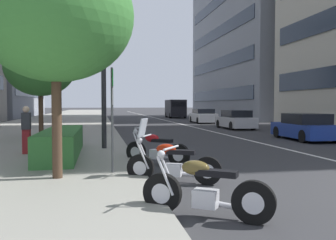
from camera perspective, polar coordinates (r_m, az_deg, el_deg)
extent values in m
cube|color=gray|center=(35.51, -17.29, -0.41)|extent=(160.00, 10.05, 0.15)
cube|color=silver|center=(40.96, -0.53, -0.03)|extent=(110.00, 0.16, 0.01)
cylinder|color=black|center=(6.07, -0.93, -11.52)|extent=(0.47, 0.62, 0.67)
cylinder|color=silver|center=(6.07, -0.93, -11.52)|extent=(0.29, 0.35, 0.33)
cylinder|color=black|center=(5.65, 13.48, -12.64)|extent=(0.47, 0.62, 0.67)
cylinder|color=silver|center=(5.65, 13.48, -12.64)|extent=(0.29, 0.35, 0.33)
cube|color=silver|center=(5.82, 6.00, -12.31)|extent=(0.43, 0.46, 0.28)
cube|color=black|center=(5.68, 7.78, -8.38)|extent=(0.54, 0.65, 0.10)
ellipsoid|color=brown|center=(5.77, 4.39, -7.59)|extent=(0.46, 0.52, 0.24)
cylinder|color=silver|center=(5.91, -0.49, -8.86)|extent=(0.21, 0.29, 0.64)
cylinder|color=silver|center=(6.03, 0.04, -8.62)|extent=(0.21, 0.29, 0.64)
cylinder|color=silver|center=(5.87, 0.50, -4.45)|extent=(0.52, 0.36, 0.04)
sphere|color=silver|center=(5.95, -1.11, -5.51)|extent=(0.14, 0.14, 0.14)
cylinder|color=silver|center=(5.91, 9.07, -13.27)|extent=(0.46, 0.62, 0.16)
cylinder|color=black|center=(8.47, -4.41, -7.59)|extent=(0.38, 0.63, 0.64)
cylinder|color=silver|center=(8.47, -4.41, -7.59)|extent=(0.25, 0.34, 0.32)
cylinder|color=black|center=(8.12, 6.34, -8.04)|extent=(0.38, 0.63, 0.64)
cylinder|color=silver|center=(8.12, 6.34, -8.04)|extent=(0.25, 0.34, 0.32)
cube|color=silver|center=(8.26, 0.84, -7.95)|extent=(0.40, 0.45, 0.28)
cube|color=black|center=(8.16, 2.08, -5.13)|extent=(0.47, 0.67, 0.10)
ellipsoid|color=#991E0A|center=(8.23, -0.31, -4.64)|extent=(0.41, 0.52, 0.24)
cylinder|color=silver|center=(8.33, -4.05, -5.62)|extent=(0.17, 0.31, 0.64)
cylinder|color=silver|center=(8.47, -3.75, -5.50)|extent=(0.17, 0.31, 0.64)
cylinder|color=silver|center=(8.32, -3.39, -2.49)|extent=(0.56, 0.29, 0.04)
sphere|color=silver|center=(8.39, -4.56, -3.27)|extent=(0.14, 0.14, 0.14)
cube|color=#B2BCC6|center=(8.34, -4.04, -1.24)|extent=(0.45, 0.30, 0.44)
cylinder|color=silver|center=(8.36, 2.96, -8.62)|extent=(0.37, 0.66, 0.16)
cylinder|color=black|center=(11.13, -5.10, -5.11)|extent=(0.52, 0.59, 0.66)
cylinder|color=silver|center=(11.13, -5.10, -5.11)|extent=(0.31, 0.34, 0.33)
cylinder|color=black|center=(10.38, 1.75, -5.65)|extent=(0.52, 0.59, 0.66)
cylinder|color=silver|center=(10.38, 1.75, -5.65)|extent=(0.31, 0.34, 0.33)
cube|color=silver|center=(10.74, -1.79, -5.46)|extent=(0.44, 0.46, 0.28)
cube|color=black|center=(10.60, -0.96, -3.30)|extent=(0.58, 0.63, 0.10)
ellipsoid|color=#AD1116|center=(10.77, -2.57, -2.89)|extent=(0.48, 0.51, 0.24)
cylinder|color=silver|center=(10.99, -4.96, -3.59)|extent=(0.24, 0.27, 0.64)
cylinder|color=silver|center=(11.11, -4.56, -3.53)|extent=(0.24, 0.27, 0.64)
cylinder|color=silver|center=(10.97, -4.42, -1.23)|extent=(0.48, 0.41, 0.04)
sphere|color=silver|center=(11.08, -5.19, -1.82)|extent=(0.14, 0.14, 0.14)
cylinder|color=silver|center=(10.74, -0.12, -6.09)|extent=(0.51, 0.58, 0.16)
cube|color=navy|center=(19.46, 20.94, -1.54)|extent=(4.20, 1.97, 0.68)
cube|color=black|center=(19.31, 21.15, 0.20)|extent=(2.24, 1.74, 0.52)
cylinder|color=black|center=(20.30, 17.04, -1.84)|extent=(0.63, 0.25, 0.62)
cylinder|color=black|center=(21.05, 21.05, -1.74)|extent=(0.63, 0.25, 0.62)
cylinder|color=black|center=(17.89, 20.79, -2.46)|extent=(0.63, 0.25, 0.62)
cylinder|color=black|center=(18.74, 25.14, -2.31)|extent=(0.63, 0.25, 0.62)
cube|color=#B7B7BC|center=(26.98, 10.65, -0.29)|extent=(4.23, 1.75, 0.73)
cube|color=black|center=(26.78, 10.81, 1.00)|extent=(2.24, 1.60, 0.49)
cylinder|color=black|center=(28.02, 8.10, -0.59)|extent=(0.62, 0.22, 0.62)
cylinder|color=black|center=(28.58, 11.10, -0.55)|extent=(0.62, 0.22, 0.62)
cylinder|color=black|center=(25.41, 10.14, -0.92)|extent=(0.62, 0.22, 0.62)
cylinder|color=black|center=(26.02, 13.39, -0.87)|extent=(0.62, 0.22, 0.62)
cube|color=silver|center=(34.95, 5.58, 0.40)|extent=(4.35, 1.93, 0.78)
cube|color=black|center=(34.79, 5.64, 1.40)|extent=(2.40, 1.73, 0.44)
cylinder|color=black|center=(36.14, 3.75, 0.11)|extent=(0.63, 0.24, 0.62)
cylinder|color=black|center=(36.54, 6.25, 0.13)|extent=(0.63, 0.24, 0.62)
cylinder|color=black|center=(33.39, 4.83, -0.08)|extent=(0.63, 0.24, 0.62)
cylinder|color=black|center=(33.82, 7.52, -0.06)|extent=(0.63, 0.24, 0.62)
cube|color=black|center=(48.54, 1.17, 1.92)|extent=(5.32, 2.30, 2.21)
cube|color=black|center=(45.98, 1.74, 2.50)|extent=(0.11, 1.77, 0.56)
cylinder|color=black|center=(50.17, -0.25, 0.84)|extent=(0.73, 0.29, 0.72)
cylinder|color=black|center=(50.49, 1.89, 0.85)|extent=(0.73, 0.29, 0.72)
cylinder|color=black|center=(46.64, 0.40, 0.71)|extent=(0.73, 0.29, 0.72)
cylinder|color=black|center=(46.99, 2.70, 0.72)|extent=(0.73, 0.29, 0.72)
cylinder|color=#47494C|center=(8.76, -8.88, -0.03)|extent=(0.06, 0.06, 2.54)
cube|color=#1E8C33|center=(8.77, -8.83, 6.65)|extent=(0.32, 0.02, 0.40)
cube|color=silver|center=(8.75, -8.81, 3.71)|extent=(0.32, 0.02, 0.40)
cylinder|color=#232326|center=(14.00, -10.27, 14.56)|extent=(0.18, 0.18, 9.18)
cube|color=gold|center=(13.55, -10.24, 12.49)|extent=(0.56, 0.03, 1.10)
cube|color=gold|center=(14.24, -10.27, 12.00)|extent=(0.56, 0.03, 1.10)
cube|color=#337033|center=(12.13, -16.57, -3.46)|extent=(5.34, 1.10, 0.83)
cylinder|color=#473323|center=(8.37, -17.28, -0.98)|extent=(0.22, 0.22, 2.32)
ellipsoid|color=#387A33|center=(8.59, -17.50, 15.64)|extent=(3.47, 3.47, 2.95)
cylinder|color=#473323|center=(17.94, -19.58, 0.60)|extent=(0.22, 0.22, 2.21)
ellipsoid|color=#387A33|center=(18.02, -19.69, 8.05)|extent=(3.28, 3.28, 2.79)
cube|color=maroon|center=(12.96, -21.60, -3.19)|extent=(0.33, 0.25, 0.82)
cube|color=#2D2D33|center=(12.91, -21.65, -0.15)|extent=(0.41, 0.27, 0.56)
sphere|color=beige|center=(12.90, -21.67, 1.58)|extent=(0.22, 0.22, 0.22)
cube|color=#232D3D|center=(48.70, 7.84, 3.98)|extent=(23.12, 0.08, 1.50)
cube|color=#232D3D|center=(48.98, 7.87, 8.84)|extent=(23.12, 0.08, 1.50)
cube|color=#232D3D|center=(49.61, 7.90, 13.60)|extent=(23.12, 0.08, 1.50)
cube|color=#232D3D|center=(50.58, 7.92, 18.22)|extent=(23.12, 0.08, 1.50)
cube|color=#2D3842|center=(58.29, -20.79, 4.13)|extent=(22.87, 0.08, 1.50)
cube|color=#2D3842|center=(58.85, -20.89, 10.49)|extent=(22.87, 0.08, 1.50)
cube|color=#2D3842|center=(60.13, -20.99, 16.65)|extent=(22.87, 0.08, 1.50)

